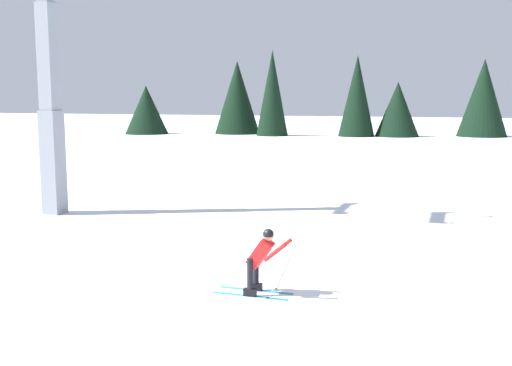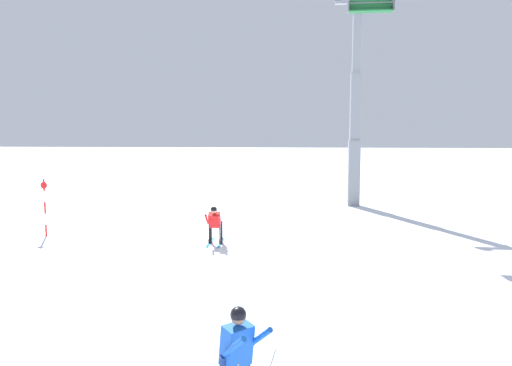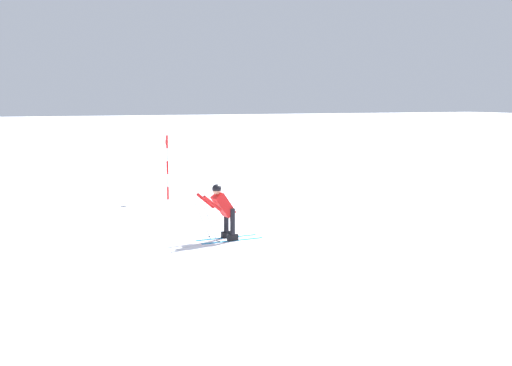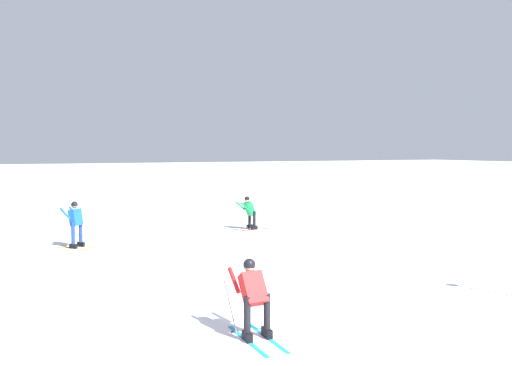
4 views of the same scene
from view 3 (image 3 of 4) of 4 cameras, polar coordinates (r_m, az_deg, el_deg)
The scene contains 3 objects.
ground_plane at distance 17.16m, azimuth 0.54°, elevation -4.60°, with size 260.00×260.00×0.00m, color white.
skier_carving_main at distance 16.28m, azimuth -3.02°, elevation -2.24°, with size 1.72×0.71×1.61m.
trail_marker_pole at distance 23.10m, azimuth -7.98°, elevation 1.60°, with size 0.07×0.28×2.34m.
Camera 3 is at (7.22, 15.15, 3.60)m, focal length 44.43 mm.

